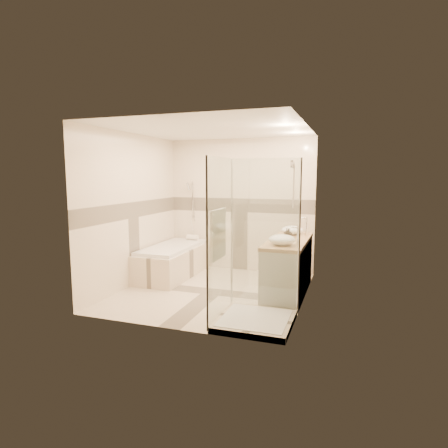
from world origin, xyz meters
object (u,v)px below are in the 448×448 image
(bathtub, at_px, (173,259))
(vanity, at_px, (288,267))
(vessel_sink_far, at_px, (282,240))
(shower_enclosure, at_px, (248,282))
(vessel_sink_near, at_px, (292,230))
(amenity_bottle_a, at_px, (287,234))
(amenity_bottle_b, at_px, (289,233))

(bathtub, relative_size, vanity, 1.05)
(vessel_sink_far, bearing_deg, bathtub, 158.80)
(shower_enclosure, relative_size, vessel_sink_near, 5.64)
(vanity, xyz_separation_m, shower_enclosure, (-0.29, -1.27, 0.08))
(vanity, distance_m, vessel_sink_near, 0.71)
(bathtub, xyz_separation_m, vessel_sink_near, (2.13, 0.15, 0.62))
(bathtub, height_order, vessel_sink_near, vessel_sink_near)
(vessel_sink_near, distance_m, amenity_bottle_a, 0.57)
(bathtub, xyz_separation_m, amenity_bottle_a, (2.13, -0.41, 0.63))
(vessel_sink_near, xyz_separation_m, vessel_sink_far, (0.00, -0.98, 0.00))
(bathtub, relative_size, shower_enclosure, 0.83)
(vanity, xyz_separation_m, vessel_sink_near, (-0.02, 0.50, 0.50))
(vessel_sink_far, bearing_deg, amenity_bottle_b, 90.00)
(vessel_sink_near, relative_size, amenity_bottle_b, 2.43)
(vanity, bearing_deg, amenity_bottle_b, 99.08)
(vessel_sink_near, distance_m, amenity_bottle_b, 0.38)
(vessel_sink_far, xyz_separation_m, amenity_bottle_a, (0.00, 0.41, 0.02))
(vessel_sink_near, height_order, amenity_bottle_b, amenity_bottle_b)
(vessel_sink_far, relative_size, amenity_bottle_b, 2.51)
(vanity, bearing_deg, vessel_sink_far, -92.40)
(bathtub, height_order, amenity_bottle_b, amenity_bottle_b)
(amenity_bottle_a, bearing_deg, vessel_sink_near, 90.00)
(vessel_sink_near, bearing_deg, amenity_bottle_b, -90.00)
(shower_enclosure, bearing_deg, vanity, 77.03)
(vanity, height_order, amenity_bottle_a, amenity_bottle_a)
(bathtub, height_order, vanity, vanity)
(amenity_bottle_a, bearing_deg, amenity_bottle_b, 90.00)
(amenity_bottle_a, bearing_deg, vessel_sink_far, -90.00)
(bathtub, relative_size, vessel_sink_near, 4.70)
(shower_enclosure, relative_size, amenity_bottle_a, 11.29)
(vessel_sink_near, bearing_deg, shower_enclosure, -98.74)
(vessel_sink_far, bearing_deg, shower_enclosure, -108.95)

